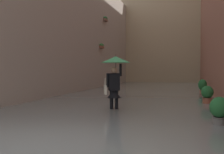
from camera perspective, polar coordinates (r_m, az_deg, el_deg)
The scene contains 8 objects.
ground_plane at distance 18.03m, azimuth 6.25°, elevation -3.32°, with size 63.99×63.99×0.00m, color #605B56.
flood_water at distance 18.03m, azimuth 6.25°, elevation -3.08°, with size 8.49×31.60×0.15m, color slate.
building_facade_right at distance 19.42m, azimuth -7.89°, elevation 9.30°, with size 2.04×29.60×8.31m.
building_facade_far at distance 31.82m, azimuth 9.97°, elevation 8.63°, with size 11.29×1.80×10.91m, color tan.
person_wading at distance 10.08m, azimuth 0.57°, elevation 0.98°, with size 1.03×1.03×2.05m.
potted_plant_near_left at distance 17.13m, azimuth 17.39°, elevation -1.82°, with size 0.49×0.49×0.96m.
potted_plant_mid_left at distance 12.37m, azimuth 18.24°, elevation -3.42°, with size 0.50×0.50×0.86m.
potted_plant_far_left at distance 7.71m, azimuth 20.40°, elevation -6.30°, with size 0.49×0.49×0.85m.
Camera 1 is at (-2.65, 4.97, 1.55)m, focal length 46.48 mm.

